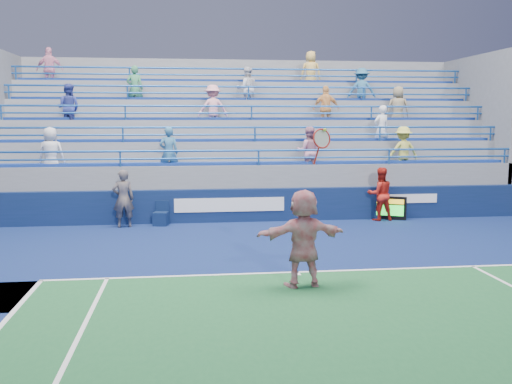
{
  "coord_description": "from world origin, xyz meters",
  "views": [
    {
      "loc": [
        -2.41,
        -12.04,
        3.36
      ],
      "look_at": [
        -0.61,
        2.5,
        1.5
      ],
      "focal_mm": 40.0,
      "sensor_mm": 36.0,
      "label": 1
    }
  ],
  "objects": [
    {
      "name": "ground",
      "position": [
        0.0,
        0.0,
        0.0
      ],
      "size": [
        120.0,
        120.0,
        0.0
      ],
      "primitive_type": "plane",
      "color": "#333538"
    },
    {
      "name": "line_judge",
      "position": [
        -4.36,
        5.92,
        0.92
      ],
      "size": [
        0.74,
        0.56,
        1.83
      ],
      "primitive_type": "imported",
      "rotation": [
        0.0,
        0.0,
        3.34
      ],
      "color": "#151E3A",
      "rests_on": "ground"
    },
    {
      "name": "judge_chair",
      "position": [
        -3.22,
        6.11,
        0.25
      ],
      "size": [
        0.53,
        0.53,
        0.79
      ],
      "color": "#0D1C40",
      "rests_on": "ground"
    },
    {
      "name": "ball_girl",
      "position": [
        4.02,
        6.15,
        0.89
      ],
      "size": [
        0.88,
        0.69,
        1.79
      ],
      "primitive_type": "imported",
      "rotation": [
        0.0,
        0.0,
        3.15
      ],
      "color": "red",
      "rests_on": "ground"
    },
    {
      "name": "bleacher_stand",
      "position": [
        0.0,
        10.27,
        1.55
      ],
      "size": [
        18.0,
        5.6,
        6.13
      ],
      "color": "slate",
      "rests_on": "ground"
    },
    {
      "name": "tennis_player",
      "position": [
        -0.09,
        -1.02,
        1.0
      ],
      "size": [
        1.91,
        0.83,
        3.2
      ],
      "color": "silver",
      "rests_on": "ground"
    },
    {
      "name": "sponsor_wall",
      "position": [
        0.0,
        6.5,
        0.55
      ],
      "size": [
        18.0,
        0.32,
        1.1
      ],
      "color": "#0B1C3D",
      "rests_on": "ground"
    },
    {
      "name": "serve_speed_board",
      "position": [
        4.38,
        6.25,
        0.4
      ],
      "size": [
        1.1,
        0.6,
        0.8
      ],
      "color": "black",
      "rests_on": "ground"
    }
  ]
}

